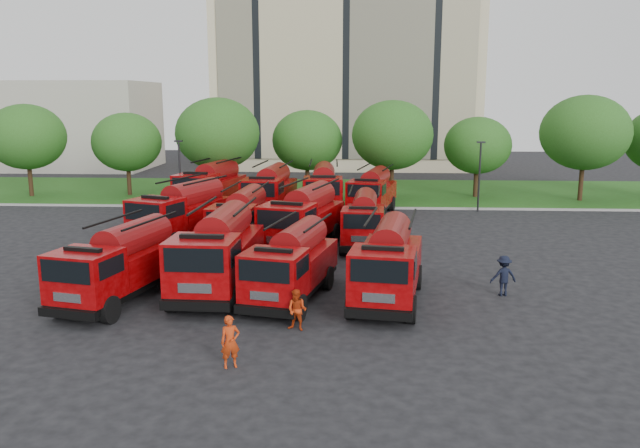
% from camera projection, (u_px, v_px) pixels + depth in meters
% --- Properties ---
extents(ground, '(140.00, 140.00, 0.00)m').
position_uv_depth(ground, '(292.00, 274.00, 29.42)').
color(ground, black).
rests_on(ground, ground).
extents(lawn, '(70.00, 16.00, 0.12)m').
position_uv_depth(lawn, '(320.00, 192.00, 54.86)').
color(lawn, '#224512').
rests_on(lawn, ground).
extents(curb, '(70.00, 0.30, 0.14)m').
position_uv_depth(curb, '(315.00, 207.00, 46.93)').
color(curb, gray).
rests_on(curb, ground).
extents(apartment_building, '(30.00, 14.18, 25.00)m').
position_uv_depth(apartment_building, '(347.00, 60.00, 73.75)').
color(apartment_building, beige).
rests_on(apartment_building, ground).
extents(side_building, '(18.00, 12.00, 10.00)m').
position_uv_depth(side_building, '(73.00, 125.00, 73.02)').
color(side_building, '#A49F92').
rests_on(side_building, ground).
extents(tree_0, '(6.30, 6.30, 7.70)m').
position_uv_depth(tree_0, '(26.00, 137.00, 51.18)').
color(tree_0, '#382314').
rests_on(tree_0, ground).
extents(tree_1, '(5.71, 5.71, 6.98)m').
position_uv_depth(tree_1, '(127.00, 142.00, 51.84)').
color(tree_1, '#382314').
rests_on(tree_1, ground).
extents(tree_2, '(6.72, 6.72, 8.22)m').
position_uv_depth(tree_2, '(218.00, 134.00, 49.81)').
color(tree_2, '#382314').
rests_on(tree_2, ground).
extents(tree_3, '(5.88, 5.88, 7.19)m').
position_uv_depth(tree_3, '(307.00, 140.00, 52.03)').
color(tree_3, '#382314').
rests_on(tree_3, ground).
extents(tree_4, '(6.55, 6.55, 8.01)m').
position_uv_depth(tree_4, '(393.00, 135.00, 50.10)').
color(tree_4, '#382314').
rests_on(tree_4, ground).
extents(tree_5, '(5.46, 5.46, 6.68)m').
position_uv_depth(tree_5, '(477.00, 145.00, 50.90)').
color(tree_5, '#382314').
rests_on(tree_5, ground).
extents(tree_6, '(6.89, 6.89, 8.42)m').
position_uv_depth(tree_6, '(585.00, 133.00, 48.80)').
color(tree_6, '#382314').
rests_on(tree_6, ground).
extents(lamp_post_0, '(0.60, 0.25, 5.11)m').
position_uv_depth(lamp_post_0, '(180.00, 170.00, 46.19)').
color(lamp_post_0, black).
rests_on(lamp_post_0, ground).
extents(lamp_post_1, '(0.60, 0.25, 5.11)m').
position_uv_depth(lamp_post_1, '(480.00, 172.00, 45.07)').
color(lamp_post_1, black).
rests_on(lamp_post_1, ground).
extents(fire_truck_0, '(3.79, 7.17, 3.10)m').
position_uv_depth(fire_truck_0, '(120.00, 263.00, 25.33)').
color(fire_truck_0, black).
rests_on(fire_truck_0, ground).
extents(fire_truck_1, '(2.99, 7.67, 3.45)m').
position_uv_depth(fire_truck_1, '(219.00, 252.00, 26.46)').
color(fire_truck_1, black).
rests_on(fire_truck_1, ground).
extents(fire_truck_2, '(3.65, 6.93, 3.00)m').
position_uv_depth(fire_truck_2, '(292.00, 263.00, 25.53)').
color(fire_truck_2, black).
rests_on(fire_truck_2, ground).
extents(fire_truck_3, '(3.42, 7.26, 3.18)m').
position_uv_depth(fire_truck_3, '(388.00, 262.00, 25.34)').
color(fire_truck_3, black).
rests_on(fire_truck_3, ground).
extents(fire_truck_4, '(4.83, 7.80, 3.36)m').
position_uv_depth(fire_truck_4, '(183.00, 212.00, 36.02)').
color(fire_truck_4, black).
rests_on(fire_truck_4, ground).
extents(fire_truck_5, '(2.90, 7.04, 3.13)m').
position_uv_depth(fire_truck_5, '(242.00, 218.00, 34.74)').
color(fire_truck_5, black).
rests_on(fire_truck_5, ground).
extents(fire_truck_6, '(4.44, 7.89, 3.41)m').
position_uv_depth(fire_truck_6, '(303.00, 218.00, 33.98)').
color(fire_truck_6, black).
rests_on(fire_truck_6, ground).
extents(fire_truck_7, '(2.64, 6.54, 2.93)m').
position_uv_depth(fire_truck_7, '(364.00, 220.00, 34.81)').
color(fire_truck_7, black).
rests_on(fire_truck_7, ground).
extents(fire_truck_8, '(4.13, 8.13, 3.54)m').
position_uv_depth(fire_truck_8, '(211.00, 186.00, 45.79)').
color(fire_truck_8, black).
rests_on(fire_truck_8, ground).
extents(fire_truck_9, '(3.29, 7.75, 3.44)m').
position_uv_depth(fire_truck_9, '(270.00, 191.00, 43.87)').
color(fire_truck_9, black).
rests_on(fire_truck_9, ground).
extents(fire_truck_10, '(2.99, 7.69, 3.46)m').
position_uv_depth(fire_truck_10, '(324.00, 190.00, 44.45)').
color(fire_truck_10, black).
rests_on(fire_truck_10, ground).
extents(fire_truck_11, '(3.87, 7.38, 3.20)m').
position_uv_depth(fire_truck_11, '(373.00, 192.00, 44.13)').
color(fire_truck_11, black).
rests_on(fire_truck_11, ground).
extents(firefighter_0, '(0.73, 0.64, 1.66)m').
position_uv_depth(firefighter_0, '(231.00, 367.00, 19.27)').
color(firefighter_0, '#B4300D').
rests_on(firefighter_0, ground).
extents(firefighter_1, '(0.82, 0.61, 1.51)m').
position_uv_depth(firefighter_1, '(297.00, 330.00, 22.34)').
color(firefighter_1, '#B4300D').
rests_on(firefighter_1, ground).
extents(firefighter_2, '(0.95, 1.17, 1.73)m').
position_uv_depth(firefighter_2, '(380.00, 316.00, 23.76)').
color(firefighter_2, '#B4300D').
rests_on(firefighter_2, ground).
extents(firefighter_3, '(1.19, 0.75, 1.72)m').
position_uv_depth(firefighter_3, '(502.00, 295.00, 26.26)').
color(firefighter_3, black).
rests_on(firefighter_3, ground).
extents(firefighter_4, '(1.07, 0.90, 1.85)m').
position_uv_depth(firefighter_4, '(244.00, 264.00, 31.27)').
color(firefighter_4, black).
rests_on(firefighter_4, ground).
extents(firefighter_5, '(1.50, 0.67, 1.61)m').
position_uv_depth(firefighter_5, '(393.00, 243.00, 35.70)').
color(firefighter_5, black).
rests_on(firefighter_5, ground).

